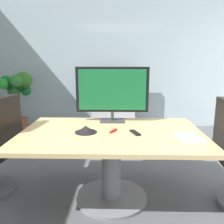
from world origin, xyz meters
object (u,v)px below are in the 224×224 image
Objects in this scene: potted_plant at (18,95)px; conference_phone at (86,130)px; remote_control at (135,133)px; tv_monitor at (112,91)px; wall_display_unit at (113,109)px; conference_table at (111,150)px.

conference_phone is (1.68, -2.37, 0.00)m from potted_plant.
remote_control is at bearing -2.63° from conference_phone.
tv_monitor is 3.82× the size of conference_phone.
conference_phone is at bearing -119.23° from tv_monitor.
tv_monitor is 0.64× the size of wall_display_unit.
conference_table is 10.77× the size of remote_control.
conference_phone is at bearing -94.82° from wall_display_unit.
conference_phone is (-0.22, -2.66, 0.33)m from wall_display_unit.
tv_monitor is 0.64m from remote_control.
conference_table is at bearing -89.34° from wall_display_unit.
conference_table is 3.04m from potted_plant.
conference_phone is (-0.25, -0.03, 0.22)m from conference_table.
conference_phone is at bearing 157.24° from remote_control.
tv_monitor reaches higher than remote_control.
potted_plant is at bearing 125.28° from conference_phone.
potted_plant is (-1.93, 2.34, 0.22)m from conference_table.
conference_table is 2.18× the size of tv_monitor.
tv_monitor is at bearing 90.16° from conference_table.
potted_plant is 7.25× the size of remote_control.
remote_control is at bearing -63.60° from tv_monitor.
conference_phone is at bearing -172.71° from conference_table.
conference_table is at bearing -89.84° from tv_monitor.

